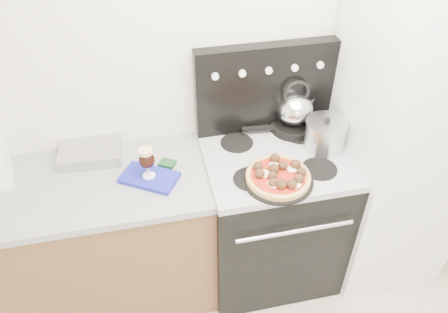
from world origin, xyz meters
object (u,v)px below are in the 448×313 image
object	(u,v)px
fridge	(401,137)
pizza_pan	(278,180)
oven_mitt	(149,178)
beer_glass	(147,163)
base_cabinet	(80,247)
tea_kettle	(295,106)
pizza	(278,175)
stock_pot	(325,135)
skillet	(293,126)
stove_body	(270,218)

from	to	relation	value
fridge	pizza_pan	world-z (taller)	fridge
oven_mitt	beer_glass	bearing A→B (deg)	0.00
fridge	oven_mitt	world-z (taller)	fridge
base_cabinet	tea_kettle	distance (m)	1.43
oven_mitt	pizza_pan	distance (m)	0.64
base_cabinet	tea_kettle	size ratio (longest dim) A/B	6.48
beer_glass	pizza	xyz separation A→B (m)	(0.62, -0.16, -0.05)
pizza_pan	stock_pot	xyz separation A→B (m)	(0.32, 0.20, 0.07)
skillet	tea_kettle	world-z (taller)	tea_kettle
base_cabinet	fridge	xyz separation A→B (m)	(1.80, -0.05, 0.52)
pizza_pan	stock_pot	size ratio (longest dim) A/B	1.66
pizza	stock_pot	size ratio (longest dim) A/B	1.50
base_cabinet	pizza_pan	size ratio (longest dim) A/B	4.14
stove_body	pizza_pan	world-z (taller)	pizza_pan
fridge	base_cabinet	bearing A→B (deg)	178.41
oven_mitt	skillet	size ratio (longest dim) A/B	1.12
oven_mitt	pizza	bearing A→B (deg)	-14.96
tea_kettle	stock_pot	distance (m)	0.23
stove_body	skillet	size ratio (longest dim) A/B	3.56
fridge	pizza_pan	xyz separation A→B (m)	(-0.75, -0.16, -0.02)
fridge	tea_kettle	bearing A→B (deg)	156.83
pizza_pan	skillet	bearing A→B (deg)	61.74
fridge	pizza	xyz separation A→B (m)	(-0.75, -0.16, 0.00)
skillet	tea_kettle	bearing A→B (deg)	0.00
oven_mitt	stock_pot	distance (m)	0.94
beer_glass	stove_body	bearing A→B (deg)	1.85
skillet	stock_pot	distance (m)	0.22
pizza_pan	stock_pot	distance (m)	0.39
skillet	stock_pot	world-z (taller)	stock_pot
tea_kettle	stove_body	bearing A→B (deg)	-128.78
base_cabinet	fridge	world-z (taller)	fridge
stove_body	stock_pot	xyz separation A→B (m)	(0.27, 0.02, 0.56)
base_cabinet	pizza	distance (m)	1.19
base_cabinet	tea_kettle	world-z (taller)	tea_kettle
beer_glass	skillet	distance (m)	0.86
oven_mitt	pizza_pan	xyz separation A→B (m)	(0.62, -0.16, 0.01)
tea_kettle	beer_glass	bearing A→B (deg)	-166.02
skillet	stock_pot	size ratio (longest dim) A/B	1.17
pizza	tea_kettle	world-z (taller)	tea_kettle
stove_body	tea_kettle	size ratio (longest dim) A/B	3.93
oven_mitt	tea_kettle	xyz separation A→B (m)	(0.83, 0.23, 0.16)
fridge	pizza	distance (m)	0.77
stove_body	fridge	size ratio (longest dim) A/B	0.46
stock_pot	tea_kettle	bearing A→B (deg)	119.90
pizza_pan	stock_pot	bearing A→B (deg)	32.60
beer_glass	pizza	distance (m)	0.64
base_cabinet	skillet	xyz separation A→B (m)	(1.26, 0.18, 0.51)
fridge	pizza_pan	bearing A→B (deg)	-167.89
oven_mitt	beer_glass	xyz separation A→B (m)	(0.00, 0.00, 0.10)
beer_glass	pizza_pan	bearing A→B (deg)	-14.96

